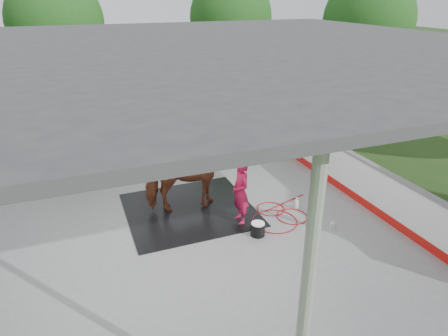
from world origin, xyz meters
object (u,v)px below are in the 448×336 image
object	(u,v)px
horse	(188,178)
handler	(241,192)
wash_bucket	(258,229)
dasher_board	(357,179)

from	to	relation	value
horse	handler	world-z (taller)	horse
horse	handler	distance (m)	1.34
handler	wash_bucket	distance (m)	0.91
dasher_board	handler	xyz separation A→B (m)	(-3.23, 0.02, 0.23)
dasher_board	horse	xyz separation A→B (m)	(-4.17, 0.97, 0.32)
dasher_board	handler	world-z (taller)	handler
handler	dasher_board	bearing A→B (deg)	89.73
horse	wash_bucket	distance (m)	2.06
horse	dasher_board	bearing A→B (deg)	-99.84
dasher_board	horse	distance (m)	4.29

